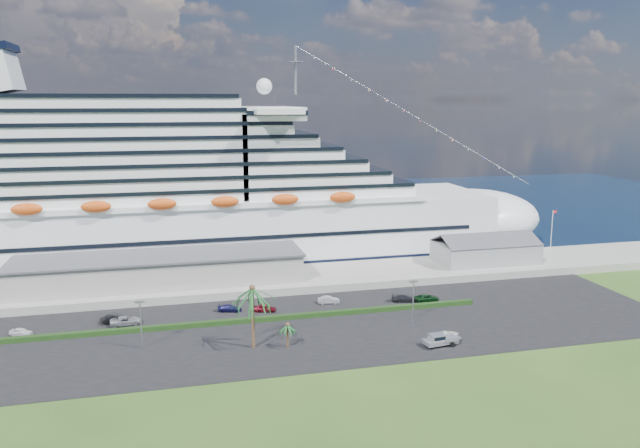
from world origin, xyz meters
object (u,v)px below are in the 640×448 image
object	(u,v)px
pickup_truck	(440,339)
boat_trailer	(447,335)
cruise_ship	(173,198)
parked_car_3	(230,308)

from	to	relation	value
pickup_truck	boat_trailer	xyz separation A→B (m)	(2.04, 1.56, 0.02)
cruise_ship	pickup_truck	xyz separation A→B (m)	(42.02, -66.86, -15.44)
cruise_ship	pickup_truck	size ratio (longest dim) A/B	31.20
cruise_ship	pickup_truck	distance (m)	80.47
parked_car_3	pickup_truck	distance (m)	41.59
pickup_truck	boat_trailer	distance (m)	2.57
boat_trailer	parked_car_3	bearing A→B (deg)	144.70
parked_car_3	pickup_truck	world-z (taller)	pickup_truck
parked_car_3	pickup_truck	xyz separation A→B (m)	(32.46, -26.00, 0.47)
cruise_ship	boat_trailer	bearing A→B (deg)	-55.99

